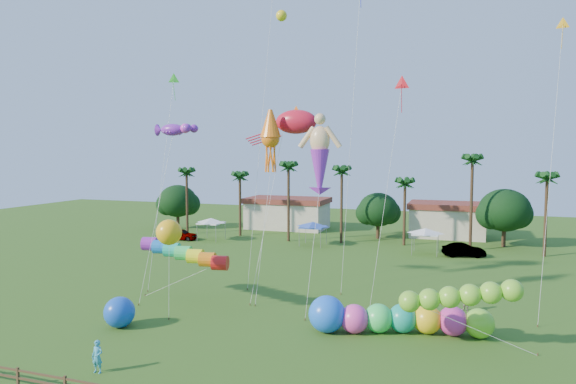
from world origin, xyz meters
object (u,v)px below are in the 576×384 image
(car_a, at_px, (181,234))
(spectator_b, at_px, (466,301))
(spectator_a, at_px, (97,357))
(car_b, at_px, (464,250))
(blue_ball, at_px, (119,312))
(caterpillar_inflatable, at_px, (392,318))

(car_a, distance_m, spectator_b, 42.05)
(spectator_a, relative_size, spectator_b, 1.09)
(car_a, relative_size, spectator_a, 2.51)
(car_b, bearing_deg, spectator_a, 140.81)
(spectator_a, bearing_deg, blue_ball, 116.67)
(spectator_a, bearing_deg, car_a, 113.23)
(spectator_a, height_order, blue_ball, blue_ball)
(car_b, height_order, blue_ball, blue_ball)
(car_a, xyz_separation_m, car_b, (36.43, 0.68, 0.00))
(car_b, xyz_separation_m, blue_ball, (-22.05, -32.64, 0.28))
(car_b, xyz_separation_m, spectator_a, (-18.56, -39.09, 0.12))
(spectator_b, height_order, blue_ball, blue_ball)
(caterpillar_inflatable, bearing_deg, car_a, 126.14)
(caterpillar_inflatable, bearing_deg, blue_ball, -178.34)
(car_a, xyz_separation_m, caterpillar_inflatable, (32.11, -27.10, 0.26))
(spectator_b, bearing_deg, blue_ball, -115.44)
(spectator_a, bearing_deg, caterpillar_inflatable, 36.77)
(car_b, bearing_deg, spectator_b, 166.83)
(car_a, height_order, spectator_a, spectator_a)
(spectator_b, distance_m, blue_ball, 25.01)
(car_a, distance_m, blue_ball, 35.06)
(car_a, height_order, car_b, car_b)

